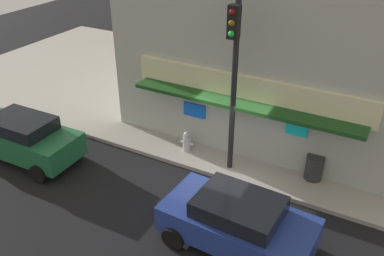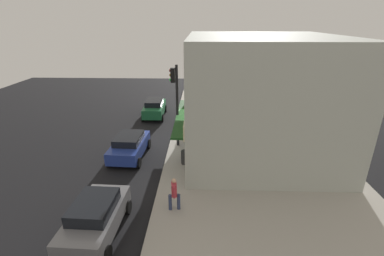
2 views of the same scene
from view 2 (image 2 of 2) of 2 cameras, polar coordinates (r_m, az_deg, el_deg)
ground_plane at (r=20.13m, az=-4.71°, el=-3.75°), size 48.66×48.66×0.00m
sidewalk at (r=20.28m, az=11.75°, el=-3.73°), size 32.44×11.55×0.15m
corner_building at (r=18.80m, az=13.78°, el=6.56°), size 10.73×10.19×7.54m
traffic_light at (r=18.67m, az=-3.42°, el=6.61°), size 0.32×0.58×5.71m
fire_hydrant at (r=21.39m, az=-1.94°, el=-0.61°), size 0.52×0.28×0.76m
trash_can at (r=17.30m, az=-1.33°, el=-6.05°), size 0.57×0.57×0.85m
pedestrian at (r=13.20m, az=-3.71°, el=-13.20°), size 0.59×0.58×1.69m
parked_car_green at (r=26.18m, az=-7.77°, el=4.19°), size 4.12×2.04×1.61m
parked_car_grey at (r=12.86m, az=-19.34°, el=-16.95°), size 4.05×2.22×1.64m
parked_car_blue at (r=18.73m, az=-12.82°, el=-3.54°), size 4.07×2.27×1.54m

